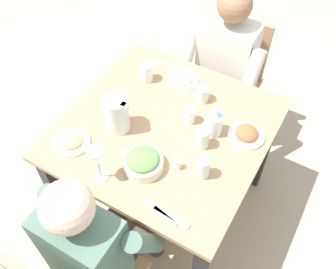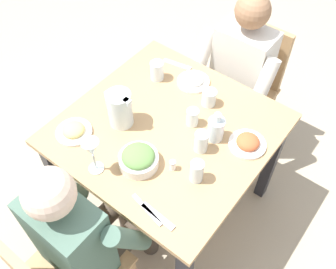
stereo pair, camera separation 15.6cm
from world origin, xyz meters
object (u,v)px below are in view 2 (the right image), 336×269
(dining_table, at_px, (168,142))
(plate_rice_curry, at_px, (248,143))
(plate_fries, at_px, (74,131))
(salt_shaker, at_px, (173,165))
(water_glass_far_right, at_px, (197,171))
(water_glass_far_left, at_px, (157,71))
(water_glass_center, at_px, (192,117))
(water_glass_by_pitcher, at_px, (209,98))
(water_glass_near_right, at_px, (201,142))
(salad_bowl, at_px, (138,159))
(diner_near, at_px, (232,82))
(oil_carafe, at_px, (216,130))
(chair_near, at_px, (246,81))
(wine_glass, at_px, (92,150))
(plate_yoghurt, at_px, (193,80))
(diner_far, at_px, (89,229))
(water_pitcher, at_px, (120,109))

(dining_table, bearing_deg, plate_rice_curry, -158.52)
(plate_fries, bearing_deg, salt_shaker, -165.62)
(water_glass_far_right, bearing_deg, water_glass_far_left, -36.28)
(water_glass_center, bearing_deg, water_glass_by_pitcher, -85.90)
(water_glass_far_left, distance_m, water_glass_near_right, 0.53)
(salt_shaker, bearing_deg, water_glass_by_pitcher, -77.15)
(plate_fries, xyz_separation_m, water_glass_far_right, (-0.62, -0.15, 0.04))
(dining_table, distance_m, water_glass_by_pitcher, 0.31)
(water_glass_by_pitcher, bearing_deg, plate_rice_curry, 159.40)
(salad_bowl, bearing_deg, dining_table, -82.92)
(plate_rice_curry, height_order, salt_shaker, same)
(diner_near, xyz_separation_m, oil_carafe, (-0.19, 0.50, 0.18))
(water_glass_center, bearing_deg, chair_near, -85.47)
(salad_bowl, relative_size, water_glass_near_right, 1.66)
(water_glass_far_right, bearing_deg, plate_rice_curry, -105.61)
(salt_shaker, bearing_deg, water_glass_center, -72.23)
(plate_fries, xyz_separation_m, water_glass_far_left, (-0.07, -0.55, 0.04))
(water_glass_far_left, relative_size, oil_carafe, 0.64)
(chair_near, xyz_separation_m, water_glass_far_right, (-0.26, 0.95, 0.33))
(water_glass_far_left, distance_m, wine_glass, 0.66)
(dining_table, distance_m, plate_fries, 0.47)
(water_glass_far_right, height_order, water_glass_near_right, water_glass_far_right)
(diner_near, relative_size, plate_rice_curry, 6.54)
(water_glass_center, bearing_deg, plate_rice_curry, -170.10)
(chair_near, bearing_deg, diner_near, 90.00)
(plate_yoghurt, bearing_deg, water_glass_far_left, 26.86)
(diner_far, height_order, water_glass_near_right, diner_far)
(water_glass_far_left, relative_size, water_glass_near_right, 0.96)
(dining_table, xyz_separation_m, water_glass_far_right, (-0.28, 0.16, 0.18))
(water_glass_far_left, bearing_deg, chair_near, -117.44)
(water_pitcher, height_order, water_glass_far_left, water_pitcher)
(diner_near, bearing_deg, diner_far, 89.80)
(water_glass_near_right, bearing_deg, diner_near, -73.39)
(chair_near, bearing_deg, oil_carafe, 105.28)
(water_glass_far_left, bearing_deg, plate_yoghurt, -153.14)
(water_glass_far_left, distance_m, oil_carafe, 0.50)
(plate_rice_curry, bearing_deg, salad_bowl, 49.90)
(plate_yoghurt, relative_size, water_glass_by_pitcher, 2.02)
(water_glass_center, xyz_separation_m, wine_glass, (0.18, 0.48, 0.10))
(plate_rice_curry, relative_size, salt_shaker, 3.29)
(diner_far, xyz_separation_m, water_glass_center, (-0.06, -0.68, 0.17))
(water_pitcher, relative_size, water_glass_far_left, 1.80)
(diner_far, xyz_separation_m, salt_shaker, (-0.15, -0.41, 0.15))
(water_glass_far_right, distance_m, oil_carafe, 0.25)
(salad_bowl, height_order, water_glass_center, same)
(plate_yoghurt, relative_size, water_glass_near_right, 1.59)
(diner_far, height_order, oil_carafe, diner_far)
(salad_bowl, bearing_deg, water_glass_by_pitcher, -94.21)
(plate_fries, bearing_deg, water_glass_far_right, -166.17)
(water_glass_far_right, bearing_deg, salad_bowl, 21.12)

